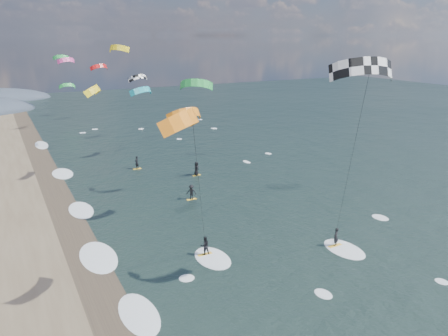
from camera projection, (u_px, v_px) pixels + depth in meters
name	position (u px, v px, depth m)	size (l,w,h in m)	color
ground	(325.00, 318.00, 27.95)	(260.00, 260.00, 0.00)	black
wet_sand_strip	(101.00, 290.00, 31.08)	(3.00, 240.00, 0.00)	#382D23
kitesurfer_near_a	(363.00, 114.00, 28.40)	(7.79, 8.86, 16.56)	yellow
kitesurfer_near_b	(199.00, 171.00, 28.90)	(6.93, 9.06, 13.85)	yellow
far_kitesurfers	(182.00, 177.00, 53.08)	(7.08, 15.00, 1.84)	yellow
bg_kite_field	(108.00, 73.00, 71.05)	(14.47, 77.65, 10.00)	red
shoreline_surf	(102.00, 257.00, 35.63)	(2.40, 79.40, 0.11)	white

